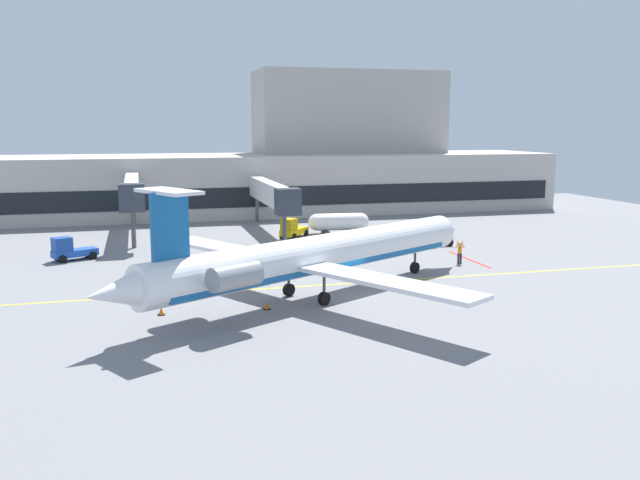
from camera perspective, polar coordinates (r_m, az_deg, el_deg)
ground at (r=48.37m, az=2.58°, el=-4.64°), size 120.00×120.00×0.11m
terminal_building at (r=96.21m, az=-1.65°, el=6.48°), size 76.77×17.15×19.72m
jet_bridge_west at (r=75.42m, az=-4.13°, el=3.90°), size 2.40×20.43×5.75m
jet_bridge_east at (r=74.49m, az=-15.60°, el=4.05°), size 2.40×19.43×6.47m
regional_jet at (r=46.48m, az=-0.44°, el=-1.33°), size 30.75×25.60×8.34m
baggage_tug at (r=68.40m, az=9.61°, el=0.25°), size 3.00×1.94×1.95m
pushback_tractor at (r=64.01m, az=-20.38°, el=-0.78°), size 4.11×2.98×2.15m
belt_loader at (r=72.11m, az=-2.36°, el=0.93°), size 3.76×4.05×2.19m
fuel_tank at (r=75.38m, az=1.58°, el=1.53°), size 6.91×2.29×2.24m
marshaller at (r=59.78m, az=11.73°, el=-1.02°), size 0.82×0.34×2.01m
safety_cone_alpha at (r=47.83m, az=13.58°, el=-4.70°), size 0.47×0.47×0.55m
safety_cone_bravo at (r=44.17m, az=-13.28°, el=-5.88°), size 0.47×0.47×0.55m
safety_cone_charlie at (r=44.42m, az=-4.52°, el=-5.55°), size 0.47×0.47×0.55m
safety_cone_delta at (r=51.07m, az=-7.82°, el=-3.61°), size 0.47×0.47×0.55m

